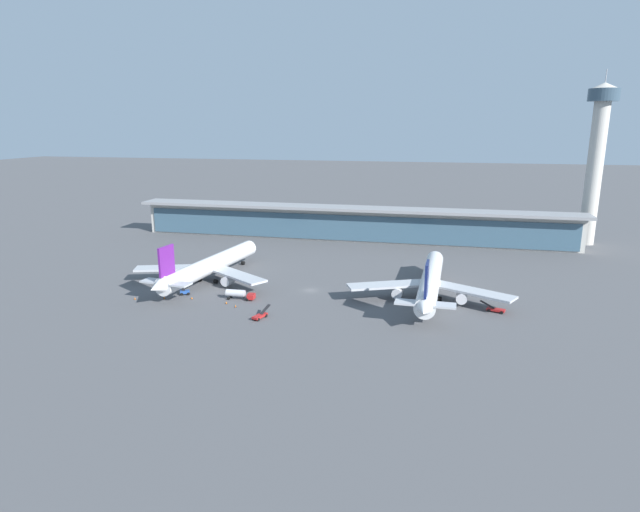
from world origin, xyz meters
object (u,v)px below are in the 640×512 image
(safety_cone_alpha, at_px, (164,298))
(safety_cone_bravo, at_px, (226,303))
(service_truck_near_nose_red, at_px, (169,283))
(service_truck_mid_apron_blue, at_px, (185,292))
(service_truck_by_tail_red, at_px, (495,309))
(service_truck_under_wing_red, at_px, (239,294))
(service_truck_on_taxiway_red, at_px, (260,315))
(safety_cone_delta, at_px, (236,306))
(safety_cone_echo, at_px, (135,298))
(safety_cone_charlie, at_px, (192,298))
(airliner_centre_stand, at_px, (430,281))
(control_tower, at_px, (597,152))
(airliner_left_stand, at_px, (210,266))

(safety_cone_alpha, distance_m, safety_cone_bravo, 19.68)
(service_truck_near_nose_red, distance_m, safety_cone_alpha, 13.31)
(service_truck_mid_apron_blue, height_order, service_truck_by_tail_red, service_truck_by_tail_red)
(service_truck_under_wing_red, distance_m, service_truck_on_taxiway_red, 17.59)
(service_truck_under_wing_red, xyz_separation_m, safety_cone_delta, (1.46, -6.64, -1.39))
(service_truck_on_taxiway_red, xyz_separation_m, safety_cone_echo, (-41.25, 6.50, -0.49))
(service_truck_near_nose_red, bearing_deg, service_truck_by_tail_red, -1.39)
(service_truck_on_taxiway_red, bearing_deg, safety_cone_charlie, 156.90)
(service_truck_under_wing_red, bearing_deg, service_truck_on_taxiway_red, -50.20)
(safety_cone_alpha, bearing_deg, service_truck_on_taxiway_red, -15.45)
(safety_cone_alpha, bearing_deg, safety_cone_delta, -5.62)
(service_truck_by_tail_red, distance_m, safety_cone_echo, 103.45)
(service_truck_near_nose_red, relative_size, safety_cone_echo, 4.72)
(airliner_centre_stand, bearing_deg, service_truck_mid_apron_blue, -169.78)
(service_truck_mid_apron_blue, height_order, service_truck_on_taxiway_red, service_truck_on_taxiway_red)
(airliner_centre_stand, distance_m, service_truck_under_wing_red, 56.54)
(service_truck_mid_apron_blue, distance_m, safety_cone_charlie, 5.04)
(service_truck_by_tail_red, bearing_deg, safety_cone_alpha, -174.08)
(control_tower, bearing_deg, service_truck_near_nose_red, -146.66)
(service_truck_near_nose_red, distance_m, safety_cone_delta, 32.09)
(service_truck_mid_apron_blue, bearing_deg, airliner_left_stand, 84.31)
(safety_cone_alpha, bearing_deg, safety_cone_charlie, 10.88)
(service_truck_under_wing_red, distance_m, service_truck_by_tail_red, 72.90)
(service_truck_under_wing_red, relative_size, safety_cone_delta, 12.35)
(airliner_centre_stand, bearing_deg, service_truck_near_nose_red, -176.08)
(service_truck_under_wing_red, bearing_deg, safety_cone_charlie, -168.59)
(service_truck_mid_apron_blue, distance_m, safety_cone_echo, 14.39)
(safety_cone_charlie, distance_m, safety_cone_echo, 16.69)
(safety_cone_alpha, xyz_separation_m, safety_cone_charlie, (8.05, 1.55, 0.00))
(airliner_left_stand, bearing_deg, airliner_centre_stand, -1.59)
(service_truck_under_wing_red, relative_size, control_tower, 0.12)
(service_truck_on_taxiway_red, height_order, safety_cone_bravo, service_truck_on_taxiway_red)
(safety_cone_charlie, bearing_deg, airliner_centre_stand, 13.35)
(service_truck_near_nose_red, xyz_separation_m, service_truck_under_wing_red, (27.15, -7.88, 0.83))
(service_truck_on_taxiway_red, distance_m, safety_cone_echo, 41.76)
(service_truck_near_nose_red, bearing_deg, airliner_centre_stand, 3.92)
(service_truck_under_wing_red, bearing_deg, safety_cone_bravo, -116.25)
(safety_cone_charlie, bearing_deg, safety_cone_echo, -165.42)
(airliner_left_stand, distance_m, safety_cone_charlie, 19.06)
(control_tower, xyz_separation_m, safety_cone_alpha, (-140.72, -108.24, -38.82))
(control_tower, height_order, safety_cone_alpha, control_tower)
(service_truck_near_nose_red, relative_size, control_tower, 0.05)
(service_truck_mid_apron_blue, relative_size, safety_cone_charlie, 4.75)
(service_truck_near_nose_red, xyz_separation_m, safety_cone_charlie, (13.30, -10.68, -0.56))
(airliner_centre_stand, height_order, safety_cone_alpha, airliner_centre_stand)
(safety_cone_bravo, xyz_separation_m, safety_cone_echo, (-27.78, -2.49, 0.00))
(safety_cone_echo, bearing_deg, airliner_centre_stand, 13.59)
(safety_cone_bravo, height_order, safety_cone_echo, same)
(airliner_left_stand, bearing_deg, safety_cone_delta, -51.41)
(airliner_left_stand, distance_m, service_truck_on_taxiway_red, 40.14)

